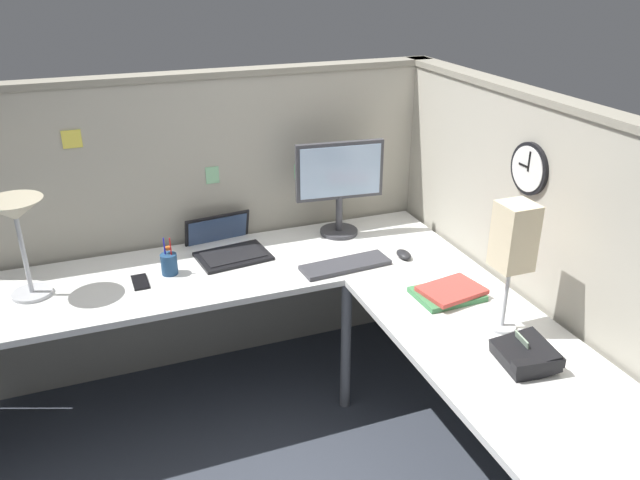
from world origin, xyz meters
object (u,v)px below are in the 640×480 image
monitor (340,181)px  book_stack (449,292)px  desk_lamp_dome (16,218)px  office_phone (526,356)px  desk_lamp_paper (514,240)px  computer_mouse (404,254)px  cell_phone (140,282)px  laptop (226,246)px  wall_clock (530,169)px  pen_cup (169,264)px  keyboard (345,265)px

monitor → book_stack: size_ratio=1.66×
desk_lamp_dome → office_phone: 2.09m
office_phone → desk_lamp_paper: desk_lamp_paper is taller
computer_mouse → cell_phone: computer_mouse is taller
laptop → desk_lamp_paper: desk_lamp_paper is taller
computer_mouse → desk_lamp_dome: size_ratio=0.23×
computer_mouse → laptop: bearing=153.8°
office_phone → laptop: bearing=120.6°
desk_lamp_dome → office_phone: (1.69, -1.19, -0.33)m
monitor → computer_mouse: monitor is taller
computer_mouse → office_phone: size_ratio=0.46×
monitor → wall_clock: bearing=-58.8°
pen_cup → wall_clock: (1.41, -0.68, 0.50)m
keyboard → book_stack: bearing=-57.5°
monitor → office_phone: bearing=-82.2°
book_stack → desk_lamp_paper: 0.47m
computer_mouse → desk_lamp_dome: desk_lamp_dome is taller
desk_lamp_dome → cell_phone: 0.58m
keyboard → monitor: bearing=68.2°
office_phone → monitor: bearing=97.8°
laptop → pen_cup: 0.34m
monitor → laptop: 0.67m
laptop → desk_lamp_dome: 0.97m
keyboard → desk_lamp_dome: bearing=166.3°
keyboard → book_stack: size_ratio=1.42×
laptop → computer_mouse: (0.79, -0.39, -0.01)m
laptop → keyboard: bearing=-38.3°
book_stack → laptop: bearing=134.6°
computer_mouse → wall_clock: (0.32, -0.44, 0.54)m
pen_cup → book_stack: 1.28m
desk_lamp_dome → pen_cup: bearing=-1.2°
keyboard → cell_phone: size_ratio=2.99×
wall_clock → office_phone: bearing=-122.5°
keyboard → wall_clock: 0.94m
pen_cup → office_phone: (1.09, -1.18, -0.02)m
office_phone → pen_cup: bearing=132.9°
computer_mouse → wall_clock: bearing=-54.6°
computer_mouse → cell_phone: bearing=171.2°
laptop → pen_cup: pen_cup is taller
monitor → cell_phone: 1.11m
monitor → cell_phone: monitor is taller
cell_phone → wall_clock: 1.77m
laptop → computer_mouse: size_ratio=4.03×
laptop → book_stack: size_ratio=1.39×
book_stack → desk_lamp_paper: desk_lamp_paper is taller
book_stack → monitor: bearing=103.2°
laptop → office_phone: bearing=-59.4°
monitor → wall_clock: size_ratio=2.27×
desk_lamp_dome → book_stack: bearing=-21.4°
monitor → pen_cup: monitor is taller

